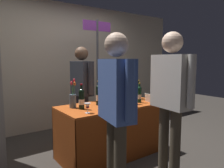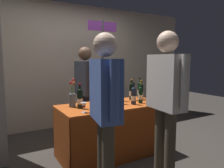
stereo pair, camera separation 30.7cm
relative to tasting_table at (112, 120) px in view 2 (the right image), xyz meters
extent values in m
plane|color=#38332D|center=(0.00, 0.00, -0.52)|extent=(12.00, 12.00, 0.00)
cube|color=#B2A893|center=(0.00, 1.72, 0.75)|extent=(5.94, 0.12, 2.54)
cube|color=#B74C19|center=(0.00, 0.00, 0.22)|extent=(1.54, 0.73, 0.02)
cube|color=#963E14|center=(0.00, -0.36, -0.16)|extent=(1.54, 0.01, 0.73)
cube|color=#963E14|center=(0.00, 0.36, -0.16)|extent=(1.54, 0.01, 0.73)
cube|color=#963E14|center=(-0.76, 0.00, -0.16)|extent=(0.01, 0.73, 0.73)
cube|color=#963E14|center=(0.76, 0.00, -0.16)|extent=(0.01, 0.73, 0.73)
cylinder|color=black|center=(0.45, 0.14, 0.35)|extent=(0.07, 0.07, 0.25)
sphere|color=black|center=(0.45, 0.14, 0.48)|extent=(0.07, 0.07, 0.07)
cylinder|color=black|center=(0.45, 0.14, 0.52)|extent=(0.03, 0.03, 0.08)
cylinder|color=#B7932D|center=(0.45, 0.14, 0.56)|extent=(0.04, 0.04, 0.02)
cylinder|color=beige|center=(0.45, 0.14, 0.34)|extent=(0.07, 0.07, 0.08)
cylinder|color=black|center=(0.42, -0.13, 0.34)|extent=(0.06, 0.06, 0.22)
sphere|color=black|center=(0.42, -0.13, 0.45)|extent=(0.06, 0.06, 0.06)
cylinder|color=black|center=(0.42, -0.13, 0.48)|extent=(0.02, 0.02, 0.07)
cylinder|color=#B7932D|center=(0.42, -0.13, 0.53)|extent=(0.03, 0.03, 0.02)
cylinder|color=beige|center=(0.42, -0.13, 0.32)|extent=(0.07, 0.07, 0.07)
cylinder|color=black|center=(0.58, 0.07, 0.34)|extent=(0.08, 0.08, 0.22)
sphere|color=black|center=(0.58, 0.07, 0.45)|extent=(0.08, 0.08, 0.08)
cylinder|color=black|center=(0.58, 0.07, 0.49)|extent=(0.03, 0.03, 0.08)
cylinder|color=#B7932D|center=(0.58, 0.07, 0.54)|extent=(0.03, 0.03, 0.02)
cylinder|color=beige|center=(0.58, 0.07, 0.32)|extent=(0.08, 0.08, 0.07)
cylinder|color=black|center=(-0.17, 0.09, 0.36)|extent=(0.07, 0.07, 0.25)
sphere|color=black|center=(-0.17, 0.09, 0.49)|extent=(0.07, 0.07, 0.07)
cylinder|color=black|center=(-0.17, 0.09, 0.53)|extent=(0.03, 0.03, 0.08)
cylinder|color=#B7932D|center=(-0.17, 0.09, 0.58)|extent=(0.04, 0.04, 0.02)
cylinder|color=beige|center=(-0.17, 0.09, 0.34)|extent=(0.08, 0.08, 0.08)
cylinder|color=black|center=(0.64, 0.18, 0.36)|extent=(0.07, 0.07, 0.25)
sphere|color=black|center=(0.64, 0.18, 0.48)|extent=(0.06, 0.06, 0.06)
cylinder|color=black|center=(0.64, 0.18, 0.52)|extent=(0.03, 0.03, 0.08)
cylinder|color=black|center=(0.64, 0.18, 0.57)|extent=(0.03, 0.03, 0.02)
cylinder|color=beige|center=(0.64, 0.18, 0.34)|extent=(0.07, 0.07, 0.08)
cylinder|color=#192333|center=(0.27, -0.15, 0.34)|extent=(0.07, 0.07, 0.22)
sphere|color=#192333|center=(0.27, -0.15, 0.45)|extent=(0.07, 0.07, 0.07)
cylinder|color=#192333|center=(0.27, -0.15, 0.49)|extent=(0.03, 0.03, 0.09)
cylinder|color=black|center=(0.27, -0.15, 0.54)|extent=(0.03, 0.03, 0.02)
cylinder|color=beige|center=(0.27, -0.15, 0.32)|extent=(0.07, 0.07, 0.07)
cylinder|color=black|center=(0.26, 0.16, 0.35)|extent=(0.07, 0.07, 0.24)
sphere|color=black|center=(0.26, 0.16, 0.48)|extent=(0.07, 0.07, 0.07)
cylinder|color=black|center=(0.26, 0.16, 0.51)|extent=(0.03, 0.03, 0.07)
cylinder|color=maroon|center=(0.26, 0.16, 0.56)|extent=(0.03, 0.03, 0.02)
cylinder|color=beige|center=(0.26, 0.16, 0.34)|extent=(0.07, 0.07, 0.08)
cylinder|color=#192333|center=(0.20, 0.25, 0.35)|extent=(0.08, 0.08, 0.24)
sphere|color=#192333|center=(0.20, 0.25, 0.47)|extent=(0.07, 0.07, 0.07)
cylinder|color=#192333|center=(0.20, 0.25, 0.51)|extent=(0.03, 0.03, 0.07)
cylinder|color=maroon|center=(0.20, 0.25, 0.55)|extent=(0.03, 0.03, 0.02)
cylinder|color=beige|center=(0.20, 0.25, 0.33)|extent=(0.08, 0.08, 0.08)
cylinder|color=black|center=(0.12, -0.01, 0.36)|extent=(0.07, 0.07, 0.25)
sphere|color=black|center=(0.12, -0.01, 0.48)|extent=(0.07, 0.07, 0.07)
cylinder|color=black|center=(0.12, -0.01, 0.52)|extent=(0.03, 0.03, 0.09)
cylinder|color=black|center=(0.12, -0.01, 0.58)|extent=(0.03, 0.03, 0.02)
cylinder|color=beige|center=(0.12, -0.01, 0.34)|extent=(0.07, 0.07, 0.08)
cylinder|color=black|center=(-0.50, 0.00, 0.35)|extent=(0.07, 0.07, 0.23)
sphere|color=black|center=(-0.50, 0.00, 0.46)|extent=(0.07, 0.07, 0.07)
cylinder|color=black|center=(-0.50, 0.00, 0.51)|extent=(0.03, 0.03, 0.09)
cylinder|color=maroon|center=(-0.50, 0.00, 0.56)|extent=(0.03, 0.03, 0.02)
cylinder|color=beige|center=(-0.50, 0.00, 0.33)|extent=(0.08, 0.08, 0.07)
cylinder|color=silver|center=(0.02, 0.17, 0.23)|extent=(0.06, 0.06, 0.00)
cylinder|color=silver|center=(0.02, 0.17, 0.27)|extent=(0.01, 0.01, 0.08)
cone|color=silver|center=(0.02, 0.17, 0.34)|extent=(0.07, 0.07, 0.06)
cylinder|color=#590C19|center=(0.02, 0.17, 0.32)|extent=(0.04, 0.04, 0.01)
cylinder|color=silver|center=(-0.04, -0.06, 0.23)|extent=(0.06, 0.06, 0.00)
cylinder|color=silver|center=(-0.04, -0.06, 0.26)|extent=(0.01, 0.01, 0.06)
cone|color=silver|center=(-0.04, -0.06, 0.33)|extent=(0.07, 0.07, 0.07)
cylinder|color=#590C19|center=(-0.04, -0.06, 0.31)|extent=(0.04, 0.04, 0.02)
cylinder|color=silver|center=(-0.54, -0.23, 0.23)|extent=(0.06, 0.06, 0.00)
cylinder|color=silver|center=(-0.54, -0.23, 0.26)|extent=(0.01, 0.01, 0.06)
cone|color=silver|center=(-0.54, -0.23, 0.32)|extent=(0.08, 0.08, 0.07)
cylinder|color=#590C19|center=(-0.54, -0.23, 0.31)|extent=(0.04, 0.04, 0.02)
cylinder|color=slate|center=(-0.55, 0.14, 0.32)|extent=(0.09, 0.09, 0.18)
cylinder|color=#38722D|center=(-0.55, 0.14, 0.46)|extent=(0.05, 0.01, 0.28)
ellipsoid|color=red|center=(-0.53, 0.14, 0.60)|extent=(0.03, 0.03, 0.05)
cylinder|color=#38722D|center=(-0.54, 0.13, 0.44)|extent=(0.02, 0.03, 0.24)
ellipsoid|color=#E05B1E|center=(-0.53, 0.11, 0.56)|extent=(0.03, 0.03, 0.05)
cylinder|color=#38722D|center=(-0.56, 0.14, 0.45)|extent=(0.04, 0.01, 0.24)
ellipsoid|color=red|center=(-0.57, 0.14, 0.57)|extent=(0.03, 0.03, 0.05)
cube|color=silver|center=(0.55, -0.19, 0.30)|extent=(0.04, 0.16, 0.13)
cylinder|color=#2D3347|center=(-0.13, 0.77, -0.12)|extent=(0.12, 0.12, 0.80)
cylinder|color=#2D3347|center=(-0.11, 0.61, -0.12)|extent=(0.12, 0.12, 0.80)
cube|color=#2D333D|center=(-0.12, 0.69, 0.57)|extent=(0.25, 0.42, 0.57)
sphere|color=brown|center=(-0.12, 0.69, 0.98)|extent=(0.22, 0.22, 0.22)
cylinder|color=#2D333D|center=(-0.15, 0.93, 0.59)|extent=(0.08, 0.08, 0.52)
cylinder|color=#2D333D|center=(-0.09, 0.45, 0.59)|extent=(0.08, 0.08, 0.52)
cylinder|color=#4C4233|center=(0.15, -1.01, -0.09)|extent=(0.12, 0.12, 0.85)
cylinder|color=#4C4233|center=(0.17, -0.83, -0.09)|extent=(0.12, 0.12, 0.85)
cube|color=beige|center=(0.16, -0.92, 0.64)|extent=(0.25, 0.48, 0.60)
sphere|color=beige|center=(0.16, -0.92, 1.07)|extent=(0.23, 0.23, 0.23)
cylinder|color=beige|center=(0.14, -1.20, 0.66)|extent=(0.08, 0.08, 0.56)
cylinder|color=beige|center=(0.18, -0.65, 0.66)|extent=(0.08, 0.08, 0.56)
cylinder|color=#4C4233|center=(-0.60, -0.96, -0.11)|extent=(0.12, 0.12, 0.83)
cylinder|color=#4C4233|center=(-0.56, -0.79, -0.11)|extent=(0.12, 0.12, 0.83)
cube|color=#4C6BB7|center=(-0.58, -0.87, 0.60)|extent=(0.29, 0.47, 0.58)
sphere|color=beige|center=(-0.58, -0.87, 1.02)|extent=(0.23, 0.23, 0.23)
cylinder|color=#4C6BB7|center=(-0.63, -1.13, 0.62)|extent=(0.08, 0.08, 0.54)
cylinder|color=#4C6BB7|center=(-0.53, -0.61, 0.62)|extent=(0.08, 0.08, 0.54)
cylinder|color=#47474C|center=(0.33, 0.92, 0.54)|extent=(0.04, 0.04, 2.13)
cube|color=#7A3393|center=(0.33, 0.92, 1.49)|extent=(0.59, 0.02, 0.18)
camera|label=1|loc=(-1.79, -2.48, 0.89)|focal=34.27mm
camera|label=2|loc=(-1.53, -2.64, 0.89)|focal=34.27mm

